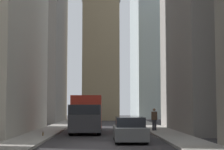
{
  "coord_description": "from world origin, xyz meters",
  "views": [
    {
      "loc": [
        -20.33,
        0.08,
        2.0
      ],
      "look_at": [
        13.75,
        -0.65,
        4.85
      ],
      "focal_mm": 61.03,
      "sensor_mm": 36.0,
      "label": 1
    }
  ],
  "objects": [
    {
      "name": "church_spire",
      "position": [
        37.33,
        0.53,
        16.97
      ],
      "size": [
        6.01,
        6.01,
        32.4
      ],
      "color": "#9E8966",
      "rests_on": "ground_plane"
    },
    {
      "name": "building_right_far",
      "position": [
        29.95,
        10.59,
        12.42
      ],
      "size": [
        13.41,
        10.5,
        24.81
      ],
      "color": "gray",
      "rests_on": "ground_plane"
    },
    {
      "name": "discarded_bottle",
      "position": [
        4.31,
        3.98,
        0.25
      ],
      "size": [
        0.07,
        0.07,
        0.27
      ],
      "color": "brown",
      "rests_on": "sidewalk_right"
    },
    {
      "name": "sidewalk_right",
      "position": [
        0.0,
        4.5,
        0.07
      ],
      "size": [
        90.0,
        2.2,
        0.14
      ],
      "primitive_type": "cube",
      "color": "gray",
      "rests_on": "ground_plane"
    },
    {
      "name": "hatchback_grey",
      "position": [
        1.46,
        -1.4,
        0.66
      ],
      "size": [
        4.3,
        1.78,
        1.42
      ],
      "color": "slate",
      "rests_on": "ground_plane"
    },
    {
      "name": "delivery_truck",
      "position": [
        8.8,
        1.4,
        1.46
      ],
      "size": [
        6.46,
        2.25,
        2.84
      ],
      "color": "red",
      "rests_on": "ground_plane"
    },
    {
      "name": "ground_plane",
      "position": [
        0.0,
        0.0,
        0.0
      ],
      "size": [
        135.0,
        135.0,
        0.0
      ],
      "primitive_type": "plane",
      "color": "#302D30"
    },
    {
      "name": "sidewalk_left",
      "position": [
        0.0,
        -4.5,
        0.07
      ],
      "size": [
        90.0,
        2.2,
        0.14
      ],
      "primitive_type": "cube",
      "color": "gray",
      "rests_on": "ground_plane"
    },
    {
      "name": "pedestrian",
      "position": [
        9.78,
        -3.9,
        1.08
      ],
      "size": [
        0.26,
        0.44,
        1.73
      ],
      "color": "#33333D",
      "rests_on": "sidewalk_left"
    }
  ]
}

